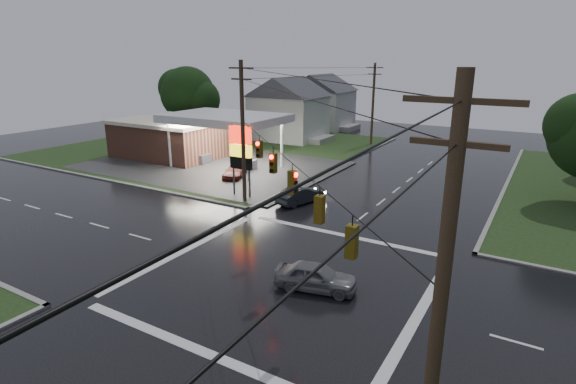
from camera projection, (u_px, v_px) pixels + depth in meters
The scene contains 14 objects.
ground at pixel (285, 278), 23.70m from camera, with size 120.00×120.00×0.00m, color black.
grass_nw at pixel (216, 147), 57.79m from camera, with size 36.00×36.00×0.08m, color black.
gas_station at pixel (182, 135), 51.71m from camera, with size 26.20×18.00×5.60m.
pylon_sign at pixel (241, 149), 36.32m from camera, with size 2.00×0.35×6.00m.
utility_pole_nw at pixel (243, 131), 34.51m from camera, with size 2.20×0.32×11.00m.
utility_pole_se at pixel (438, 323), 9.59m from camera, with size 2.20×0.32×11.00m.
utility_pole_n at pixel (373, 103), 58.08m from camera, with size 2.20×0.32×10.50m.
traffic_signals at pixel (285, 158), 21.81m from camera, with size 26.87×26.87×1.47m.
house_near at pixel (289, 108), 62.31m from camera, with size 11.05×8.48×8.60m.
house_far at pixel (321, 101), 72.69m from camera, with size 11.05×8.48×8.60m.
tree_nw_behind at pixel (189, 94), 63.13m from camera, with size 8.93×7.60×10.00m.
car_north at pixel (300, 195), 35.58m from camera, with size 1.43×4.10×1.35m, color #21262A.
car_crossing at pixel (316, 277), 22.32m from camera, with size 1.66×4.12×1.40m, color slate.
car_pump at pixel (235, 171), 43.25m from camera, with size 1.72×4.23×1.23m, color #4E1911.
Camera 1 is at (11.00, -18.35, 11.17)m, focal length 28.00 mm.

